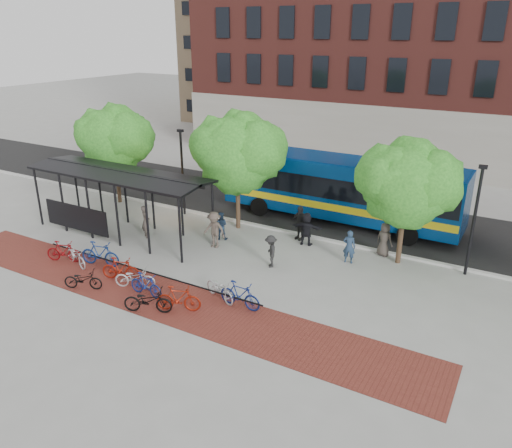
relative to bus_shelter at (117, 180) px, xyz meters
The scene contains 31 objects.
ground 8.68m from the bus_shelter, ahead, with size 160.00×160.00×0.00m, color #9E9E99.
asphalt_street 12.12m from the bus_shelter, 46.19° to the left, with size 160.00×8.00×0.01m, color black.
curb 9.74m from the bus_shelter, 28.84° to the left, with size 160.00×0.25×0.12m, color #B7B7B2.
brick_strip 8.19m from the bus_shelter, 36.40° to the right, with size 24.00×3.00×0.01m, color maroon.
bike_rack_rail 6.74m from the bus_shelter, 36.84° to the right, with size 12.00×0.05×0.95m, color black.
bus_shelter is the anchor object (origin of this frame).
tree_a 5.52m from the bus_shelter, 134.60° to the left, with size 4.90×4.00×6.18m.
tree_b 6.64m from the bus_shelter, 36.21° to the left, with size 5.15×4.20×6.47m.
tree_c 14.77m from the bus_shelter, 15.06° to the left, with size 4.66×3.80×5.92m.
lamp_post_left 4.24m from the bus_shelter, 74.47° to the left, with size 0.35×0.20×5.12m.
lamp_post_right 17.61m from the bus_shelter, 13.39° to the left, with size 0.35×0.20×5.12m.
bus 12.25m from the bus_shelter, 38.28° to the left, with size 13.73×3.33×3.70m.
bike_1 4.78m from the bus_shelter, 87.90° to the right, with size 0.49×1.74×1.05m, color maroon.
bike_2 4.89m from the bus_shelter, 76.19° to the right, with size 0.65×1.86×0.98m, color #B9BABC.
bike_3 4.72m from the bus_shelter, 60.39° to the right, with size 0.57×2.00×1.20m, color navy.
bike_4 6.83m from the bus_shelter, 61.10° to the right, with size 0.59×1.69×0.89m, color black.
bike_5 6.16m from the bus_shelter, 46.75° to the right, with size 0.50×1.78×1.07m, color maroon.
bike_6 7.03m from the bus_shelter, 41.45° to the right, with size 0.62×1.79×0.94m, color #BCBBBE.
bike_7 7.85m from the bus_shelter, 38.72° to the right, with size 0.48×1.70×1.02m, color navy.
bike_8 9.13m from the bus_shelter, 39.74° to the right, with size 0.68×1.95×1.02m, color black.
bike_9 9.49m from the bus_shelter, 32.50° to the right, with size 0.51×1.80×1.08m, color maroon.
bike_10 9.63m from the bus_shelter, 21.26° to the right, with size 0.64×1.84×0.97m, color #B6B6B9.
bike_11 10.61m from the bus_shelter, 19.89° to the right, with size 0.53×1.87×1.12m, color navy.
pedestrian_1 2.63m from the bus_shelter, ahead, with size 0.65×0.43×1.78m, color #433C36.
pedestrian_2 5.97m from the bus_shelter, 20.59° to the left, with size 0.74×0.58×1.52m, color #1C2C42.
pedestrian_3 5.92m from the bus_shelter, ahead, with size 1.24×0.71×1.92m, color #4E433A.
pedestrian_4 9.90m from the bus_shelter, 24.44° to the left, with size 1.09×0.46×1.87m, color black.
pedestrian_5 10.28m from the bus_shelter, 20.56° to the left, with size 1.62×0.52×1.74m, color black.
pedestrian_6 14.10m from the bus_shelter, 17.61° to the left, with size 0.84×0.54×1.71m, color #463E38.
pedestrian_7 12.53m from the bus_shelter, 12.14° to the left, with size 0.60×0.40×1.66m, color navy.
pedestrian_9 9.31m from the bus_shelter, ahead, with size 1.01×0.58×1.56m, color black.
Camera 1 is at (10.82, -18.84, 10.50)m, focal length 35.00 mm.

